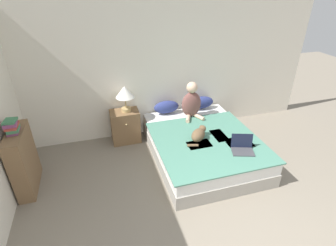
% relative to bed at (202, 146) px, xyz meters
% --- Properties ---
extents(wall_back, '(6.08, 0.05, 2.55)m').
position_rel_bed_xyz_m(wall_back, '(-0.37, 1.14, 1.05)').
color(wall_back, silver).
rests_on(wall_back, ground_plane).
extents(bed, '(1.68, 2.14, 0.45)m').
position_rel_bed_xyz_m(bed, '(0.00, 0.00, 0.00)').
color(bed, '#9E998E').
rests_on(bed, ground_plane).
extents(pillow_near, '(0.49, 0.21, 0.25)m').
position_rel_bed_xyz_m(pillow_near, '(-0.37, 0.95, 0.35)').
color(pillow_near, navy).
rests_on(pillow_near, bed).
extents(pillow_far, '(0.49, 0.21, 0.25)m').
position_rel_bed_xyz_m(pillow_far, '(0.37, 0.95, 0.35)').
color(pillow_far, navy).
rests_on(pillow_far, bed).
extents(person_sitting, '(0.38, 0.37, 0.68)m').
position_rel_bed_xyz_m(person_sitting, '(0.04, 0.68, 0.52)').
color(person_sitting, brown).
rests_on(person_sitting, bed).
extents(cat_tabby, '(0.42, 0.37, 0.19)m').
position_rel_bed_xyz_m(cat_tabby, '(-0.13, -0.12, 0.33)').
color(cat_tabby, brown).
rests_on(cat_tabby, bed).
extents(laptop_open, '(0.39, 0.36, 0.23)m').
position_rel_bed_xyz_m(laptop_open, '(0.39, -0.60, 0.28)').
color(laptop_open, '#424247').
rests_on(laptop_open, bed).
extents(nightstand, '(0.52, 0.38, 0.63)m').
position_rel_bed_xyz_m(nightstand, '(-1.19, 0.89, 0.09)').
color(nightstand, brown).
rests_on(nightstand, ground_plane).
extents(table_lamp, '(0.33, 0.33, 0.49)m').
position_rel_bed_xyz_m(table_lamp, '(-1.15, 0.89, 0.76)').
color(table_lamp, tan).
rests_on(table_lamp, nightstand).
extents(bookshelf, '(0.22, 0.75, 0.95)m').
position_rel_bed_xyz_m(bookshelf, '(-2.77, 0.04, 0.25)').
color(bookshelf, brown).
rests_on(bookshelf, ground_plane).
extents(book_stack_top, '(0.19, 0.25, 0.19)m').
position_rel_bed_xyz_m(book_stack_top, '(-2.77, 0.04, 0.82)').
color(book_stack_top, '#844270').
rests_on(book_stack_top, bookshelf).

